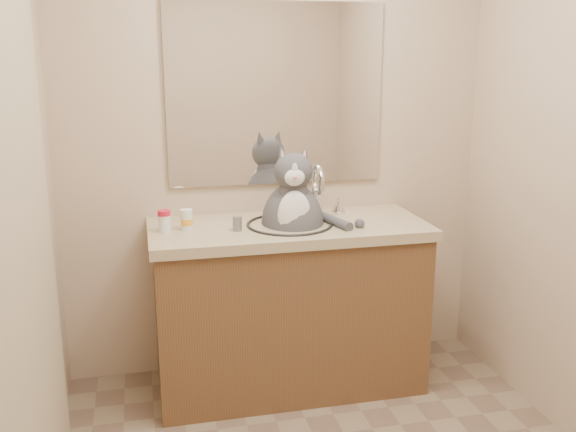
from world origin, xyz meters
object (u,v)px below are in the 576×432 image
at_px(pill_bottle_redcap, 164,221).
at_px(pill_bottle_orange, 187,220).
at_px(grey_canister, 237,224).
at_px(cat, 293,217).

xyz_separation_m(pill_bottle_redcap, pill_bottle_orange, (0.10, 0.01, -0.00)).
relative_size(pill_bottle_redcap, pill_bottle_orange, 1.04).
height_order(pill_bottle_orange, grey_canister, pill_bottle_orange).
bearing_deg(pill_bottle_orange, grey_canister, -16.94).
bearing_deg(cat, grey_canister, -159.27).
xyz_separation_m(pill_bottle_redcap, grey_canister, (0.33, -0.06, -0.02)).
xyz_separation_m(cat, pill_bottle_orange, (-0.51, 0.01, 0.01)).
relative_size(cat, pill_bottle_orange, 6.13).
bearing_deg(pill_bottle_orange, pill_bottle_redcap, -173.07).
height_order(cat, pill_bottle_orange, cat).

